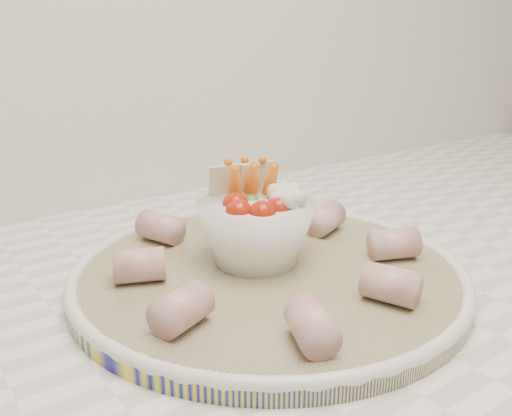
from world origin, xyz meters
TOP-DOWN VIEW (x-y plane):
  - serving_platter at (0.13, 1.43)m, footprint 0.46×0.46m
  - veggie_bowl at (0.13, 1.45)m, footprint 0.12×0.12m
  - cured_meat_rolls at (0.13, 1.43)m, footprint 0.29×0.31m

SIDE VIEW (x-z plane):
  - serving_platter at x=0.13m, z-range 0.92..0.94m
  - cured_meat_rolls at x=0.13m, z-range 0.94..0.97m
  - veggie_bowl at x=0.13m, z-range 0.92..1.02m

